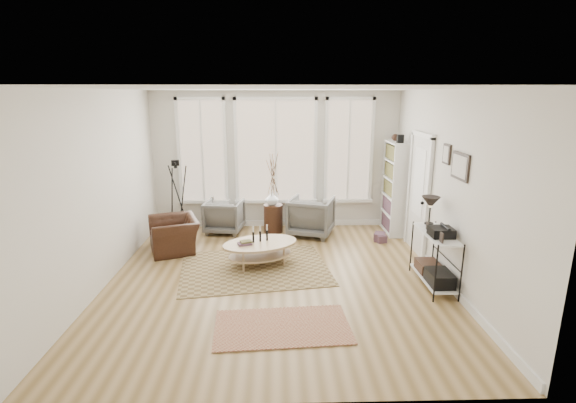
{
  "coord_description": "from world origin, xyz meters",
  "views": [
    {
      "loc": [
        0.02,
        -6.08,
        2.84
      ],
      "look_at": [
        0.2,
        0.6,
        1.1
      ],
      "focal_mm": 26.0,
      "sensor_mm": 36.0,
      "label": 1
    }
  ],
  "objects_px": {
    "coffee_table": "(260,247)",
    "accent_chair": "(174,235)",
    "low_shelf": "(435,253)",
    "armchair_left": "(224,216)",
    "armchair_right": "(311,216)",
    "side_table": "(273,195)",
    "bookcase": "(394,188)"
  },
  "relations": [
    {
      "from": "coffee_table",
      "to": "accent_chair",
      "type": "height_order",
      "value": "accent_chair"
    },
    {
      "from": "coffee_table",
      "to": "accent_chair",
      "type": "relative_size",
      "value": 1.56
    },
    {
      "from": "low_shelf",
      "to": "armchair_left",
      "type": "distance_m",
      "value": 4.35
    },
    {
      "from": "armchair_right",
      "to": "accent_chair",
      "type": "height_order",
      "value": "armchair_right"
    },
    {
      "from": "armchair_left",
      "to": "accent_chair",
      "type": "xyz_separation_m",
      "value": [
        -0.8,
        -1.04,
        -0.04
      ]
    },
    {
      "from": "low_shelf",
      "to": "side_table",
      "type": "distance_m",
      "value": 3.57
    },
    {
      "from": "low_shelf",
      "to": "coffee_table",
      "type": "distance_m",
      "value": 2.8
    },
    {
      "from": "low_shelf",
      "to": "coffee_table",
      "type": "height_order",
      "value": "low_shelf"
    },
    {
      "from": "bookcase",
      "to": "coffee_table",
      "type": "distance_m",
      "value": 3.25
    },
    {
      "from": "armchair_right",
      "to": "low_shelf",
      "type": "bearing_deg",
      "value": 143.09
    },
    {
      "from": "low_shelf",
      "to": "accent_chair",
      "type": "distance_m",
      "value": 4.55
    },
    {
      "from": "armchair_left",
      "to": "accent_chair",
      "type": "relative_size",
      "value": 0.81
    },
    {
      "from": "bookcase",
      "to": "side_table",
      "type": "xyz_separation_m",
      "value": [
        -2.5,
        0.07,
        -0.16
      ]
    },
    {
      "from": "coffee_table",
      "to": "side_table",
      "type": "height_order",
      "value": "side_table"
    },
    {
      "from": "bookcase",
      "to": "coffee_table",
      "type": "bearing_deg",
      "value": -148.33
    },
    {
      "from": "low_shelf",
      "to": "armchair_right",
      "type": "xyz_separation_m",
      "value": [
        -1.66,
        2.39,
        -0.12
      ]
    },
    {
      "from": "low_shelf",
      "to": "armchair_right",
      "type": "height_order",
      "value": "low_shelf"
    },
    {
      "from": "low_shelf",
      "to": "bookcase",
      "type": "bearing_deg",
      "value": 88.72
    },
    {
      "from": "low_shelf",
      "to": "coffee_table",
      "type": "relative_size",
      "value": 0.89
    },
    {
      "from": "side_table",
      "to": "accent_chair",
      "type": "height_order",
      "value": "side_table"
    },
    {
      "from": "armchair_left",
      "to": "side_table",
      "type": "bearing_deg",
      "value": -172.96
    },
    {
      "from": "coffee_table",
      "to": "armchair_right",
      "type": "distance_m",
      "value": 1.84
    },
    {
      "from": "armchair_right",
      "to": "accent_chair",
      "type": "bearing_deg",
      "value": 35.7
    },
    {
      "from": "coffee_table",
      "to": "side_table",
      "type": "relative_size",
      "value": 0.89
    },
    {
      "from": "accent_chair",
      "to": "armchair_left",
      "type": "bearing_deg",
      "value": 122.21
    },
    {
      "from": "bookcase",
      "to": "accent_chair",
      "type": "xyz_separation_m",
      "value": [
        -4.32,
        -0.95,
        -0.65
      ]
    },
    {
      "from": "bookcase",
      "to": "armchair_left",
      "type": "relative_size",
      "value": 2.71
    },
    {
      "from": "bookcase",
      "to": "armchair_right",
      "type": "height_order",
      "value": "bookcase"
    },
    {
      "from": "armchair_right",
      "to": "side_table",
      "type": "height_order",
      "value": "side_table"
    },
    {
      "from": "coffee_table",
      "to": "armchair_left",
      "type": "height_order",
      "value": "armchair_left"
    },
    {
      "from": "coffee_table",
      "to": "side_table",
      "type": "xyz_separation_m",
      "value": [
        0.21,
        1.75,
        0.48
      ]
    },
    {
      "from": "side_table",
      "to": "accent_chair",
      "type": "bearing_deg",
      "value": -150.75
    }
  ]
}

